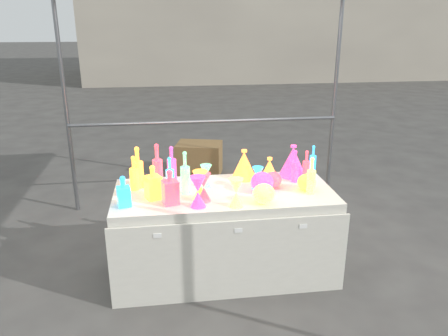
{
  "coord_description": "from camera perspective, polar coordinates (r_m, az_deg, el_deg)",
  "views": [
    {
      "loc": [
        -0.46,
        -3.31,
        2.1
      ],
      "look_at": [
        0.0,
        0.0,
        0.95
      ],
      "focal_mm": 35.0,
      "sensor_mm": 36.0,
      "label": 1
    }
  ],
  "objects": [
    {
      "name": "bottle_11",
      "position": [
        3.57,
        11.34,
        -0.97
      ],
      "size": [
        0.09,
        0.09,
        0.31
      ],
      "primitive_type": null,
      "rotation": [
        0.0,
        0.0,
        -0.41
      ],
      "color": "#13687B",
      "rests_on": "display_table"
    },
    {
      "name": "bottle_6",
      "position": [
        3.66,
        -11.68,
        -0.63
      ],
      "size": [
        0.08,
        0.08,
        0.29
      ],
      "primitive_type": null,
      "rotation": [
        0.0,
        0.0,
        -0.02
      ],
      "color": "red",
      "rests_on": "display_table"
    },
    {
      "name": "bottle_10",
      "position": [
        3.81,
        9.25,
        0.26
      ],
      "size": [
        0.08,
        0.08,
        0.29
      ],
      "primitive_type": null,
      "rotation": [
        0.0,
        0.0,
        -0.23
      ],
      "color": "#1C57A5",
      "rests_on": "display_table"
    },
    {
      "name": "bottle_7",
      "position": [
        3.57,
        -7.07,
        -0.83
      ],
      "size": [
        0.08,
        0.08,
        0.3
      ],
      "primitive_type": null,
      "rotation": [
        0.0,
        0.0,
        0.14
      ],
      "color": "green",
      "rests_on": "display_table"
    },
    {
      "name": "hourglass_0",
      "position": [
        3.38,
        -2.66,
        -2.53
      ],
      "size": [
        0.13,
        0.13,
        0.22
      ],
      "primitive_type": null,
      "rotation": [
        0.0,
        0.0,
        -0.21
      ],
      "color": "orange",
      "rests_on": "display_table"
    },
    {
      "name": "globe_2",
      "position": [
        3.68,
        6.38,
        -1.63
      ],
      "size": [
        0.17,
        0.17,
        0.12
      ],
      "primitive_type": null,
      "rotation": [
        0.0,
        0.0,
        -0.12
      ],
      "color": "orange",
      "rests_on": "display_table"
    },
    {
      "name": "bottle_8",
      "position": [
        4.04,
        11.53,
        1.09
      ],
      "size": [
        0.08,
        0.08,
        0.27
      ],
      "primitive_type": null,
      "rotation": [
        0.0,
        0.0,
        0.32
      ],
      "color": "green",
      "rests_on": "display_table"
    },
    {
      "name": "bottle_0",
      "position": [
        3.7,
        -11.19,
        0.12
      ],
      "size": [
        0.11,
        0.11,
        0.35
      ],
      "primitive_type": null,
      "rotation": [
        0.0,
        0.0,
        0.19
      ],
      "color": "red",
      "rests_on": "display_table"
    },
    {
      "name": "hourglass_4",
      "position": [
        3.41,
        -3.12,
        -2.25
      ],
      "size": [
        0.14,
        0.14,
        0.23
      ],
      "primitive_type": null,
      "rotation": [
        0.0,
        0.0,
        -0.28
      ],
      "color": "red",
      "rests_on": "display_table"
    },
    {
      "name": "bottle_2",
      "position": [
        3.65,
        -8.69,
        0.26
      ],
      "size": [
        0.1,
        0.1,
        0.38
      ],
      "primitive_type": null,
      "rotation": [
        0.0,
        0.0,
        0.28
      ],
      "color": "orange",
      "rests_on": "display_table"
    },
    {
      "name": "lampshade_2",
      "position": [
        3.95,
        8.98,
        0.97
      ],
      "size": [
        0.32,
        0.32,
        0.29
      ],
      "primitive_type": null,
      "rotation": [
        0.0,
        0.0,
        0.41
      ],
      "color": "#1C57A5",
      "rests_on": "display_table"
    },
    {
      "name": "globe_3",
      "position": [
        3.57,
        5.0,
        -1.98
      ],
      "size": [
        0.23,
        0.23,
        0.15
      ],
      "primitive_type": null,
      "rotation": [
        0.0,
        0.0,
        -0.23
      ],
      "color": "#1C57A5",
      "rests_on": "display_table"
    },
    {
      "name": "hourglass_1",
      "position": [
        3.27,
        -3.42,
        -3.11
      ],
      "size": [
        0.13,
        0.13,
        0.24
      ],
      "primitive_type": null,
      "rotation": [
        0.0,
        0.0,
        0.04
      ],
      "color": "#1C57A5",
      "rests_on": "display_table"
    },
    {
      "name": "hourglass_2",
      "position": [
        3.28,
        1.6,
        -3.23
      ],
      "size": [
        0.14,
        0.14,
        0.22
      ],
      "primitive_type": null,
      "rotation": [
        0.0,
        0.0,
        0.32
      ],
      "color": "#13687B",
      "rests_on": "display_table"
    },
    {
      "name": "ground",
      "position": [
        3.95,
        0.0,
        -13.15
      ],
      "size": [
        80.0,
        80.0,
        0.0
      ],
      "primitive_type": "plane",
      "color": "#5C5A55",
      "rests_on": "ground"
    },
    {
      "name": "bottle_3",
      "position": [
        3.8,
        -6.85,
        0.56
      ],
      "size": [
        0.1,
        0.1,
        0.32
      ],
      "primitive_type": null,
      "rotation": [
        0.0,
        0.0,
        -0.19
      ],
      "color": "#1C57A5",
      "rests_on": "display_table"
    },
    {
      "name": "lampshade_0",
      "position": [
        3.85,
        2.63,
        0.52
      ],
      "size": [
        0.28,
        0.28,
        0.26
      ],
      "primitive_type": null,
      "rotation": [
        0.0,
        0.0,
        -0.33
      ],
      "color": "#FCFF35",
      "rests_on": "display_table"
    },
    {
      "name": "hourglass_3",
      "position": [
        3.65,
        -2.36,
        -1.06
      ],
      "size": [
        0.11,
        0.11,
        0.2
      ],
      "primitive_type": null,
      "rotation": [
        0.0,
        0.0,
        0.12
      ],
      "color": "#A5216E",
      "rests_on": "display_table"
    },
    {
      "name": "cardboard_box_closed",
      "position": [
        6.16,
        -3.26,
        1.24
      ],
      "size": [
        0.7,
        0.58,
        0.44
      ],
      "primitive_type": "cube",
      "rotation": [
        0.0,
        0.0,
        -0.25
      ],
      "color": "olive",
      "rests_on": "ground"
    },
    {
      "name": "bottle_9",
      "position": [
        3.87,
        10.69,
        0.34
      ],
      "size": [
        0.08,
        0.08,
        0.27
      ],
      "primitive_type": null,
      "rotation": [
        0.0,
        0.0,
        -0.35
      ],
      "color": "orange",
      "rests_on": "display_table"
    },
    {
      "name": "decanter_2",
      "position": [
        3.36,
        -12.99,
        -2.96
      ],
      "size": [
        0.11,
        0.11,
        0.24
      ],
      "primitive_type": null,
      "rotation": [
        0.0,
        0.0,
        0.23
      ],
      "color": "green",
      "rests_on": "display_table"
    },
    {
      "name": "decanter_0",
      "position": [
        3.45,
        -9.25,
        -1.82
      ],
      "size": [
        0.15,
        0.15,
        0.28
      ],
      "primitive_type": null,
      "rotation": [
        0.0,
        0.0,
        0.42
      ],
      "color": "red",
      "rests_on": "display_table"
    },
    {
      "name": "decanter_1",
      "position": [
        3.34,
        -7.05,
        -2.47
      ],
      "size": [
        0.14,
        0.14,
        0.27
      ],
      "primitive_type": null,
      "rotation": [
        0.0,
        0.0,
        0.26
      ],
      "color": "orange",
      "rests_on": "display_table"
    },
    {
      "name": "hourglass_5",
      "position": [
        3.64,
        4.41,
        -1.28
      ],
      "size": [
        0.11,
        0.11,
        0.19
      ],
      "primitive_type": null,
      "rotation": [
        0.0,
        0.0,
        -0.26
      ],
      "color": "green",
      "rests_on": "display_table"
    },
    {
      "name": "globe_1",
      "position": [
        3.36,
        5.22,
        -3.51
      ],
      "size": [
        0.17,
        0.17,
        0.14
      ],
      "primitive_type": null,
      "rotation": [
        0.0,
        0.0,
        0.01
      ],
      "color": "#13687B",
      "rests_on": "display_table"
    },
    {
      "name": "globe_0",
      "position": [
        3.66,
        10.72,
        -1.95
      ],
      "size": [
        0.16,
        0.16,
        0.12
      ],
      "primitive_type": null,
      "rotation": [
        0.0,
        0.0,
        0.02
      ],
      "color": "red",
      "rests_on": "display_table"
    },
    {
      "name": "bottle_5",
      "position": [
        3.5,
        -5.1,
        -0.61
      ],
      "size": [
        0.1,
        0.1,
        0.36
      ],
      "primitive_type": null,
      "rotation": [
        0.0,
        0.0,
        -0.4
      ],
      "color": "#A5216E",
      "rests_on": "display_table"
    },
    {
      "name": "cardboard_box_flat",
      "position": [
        5.73,
        3.8,
        -2.19
      ],
      "size": [
        0.89,
        0.73,
        0.07
      ],
      "primitive_type": "cube",
      "rotation": [
        0.0,
        0.0,
        0.24
      ],
      "color": "olive",
      "rests_on": "ground"
    },
    {
      "name": "display_table",
      "position": [
        3.75,
        0.02,
        -8.39
      ],
      "size": [
        1.84,
        0.83,
        0.75
      ],
      "color": "silver",
      "rests_on": "ground"
    },
    {
      "name": "lampshade_1",
      "position": [
        3.76,
        5.94,
        -0.31
      ],
      "size": [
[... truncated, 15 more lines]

